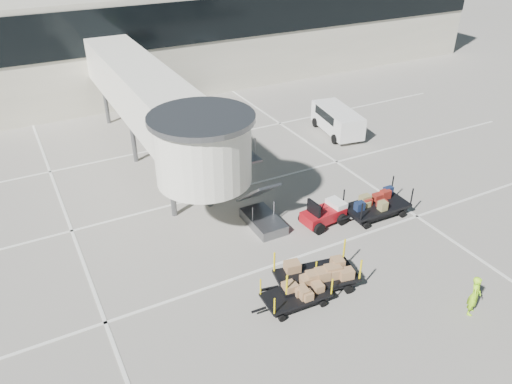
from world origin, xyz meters
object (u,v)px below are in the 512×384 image
Objects in this scene: minivan at (337,118)px; ground_worker at (475,295)px; baggage_tug at (324,214)px; suitcase_cart at (376,206)px; box_cart_near at (319,275)px; box_cart_far at (298,295)px.

ground_worker is at bearing -99.78° from minivan.
baggage_tug is 0.58× the size of suitcase_cart.
baggage_tug is 1.34× the size of ground_worker.
box_cart_near is 16.43m from minivan.
ground_worker is (1.52, -7.95, 0.34)m from baggage_tug.
box_cart_far is at bearing -140.33° from baggage_tug.
baggage_tug is 0.71× the size of box_cart_far.
suitcase_cart is (2.73, -0.66, 0.03)m from baggage_tug.
box_cart_far is at bearing -149.10° from box_cart_near.
suitcase_cart is at bearing 46.88° from ground_worker.
box_cart_near reaches higher than suitcase_cart.
box_cart_far is (-7.02, -3.70, -0.07)m from suitcase_cart.
baggage_tug is at bearing -119.88° from minivan.
box_cart_near is at bearing 103.76° from ground_worker.
baggage_tug reaches higher than box_cart_far.
ground_worker is at bearing -29.25° from box_cart_far.
minivan is (10.17, 12.89, 0.41)m from box_cart_near.
box_cart_far is 17.68m from minivan.
suitcase_cart is 2.31× the size of ground_worker.
box_cart_near is (-5.67, -3.20, 0.06)m from suitcase_cart.
baggage_tug is 4.85m from box_cart_near.
baggage_tug is 6.12m from box_cart_far.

